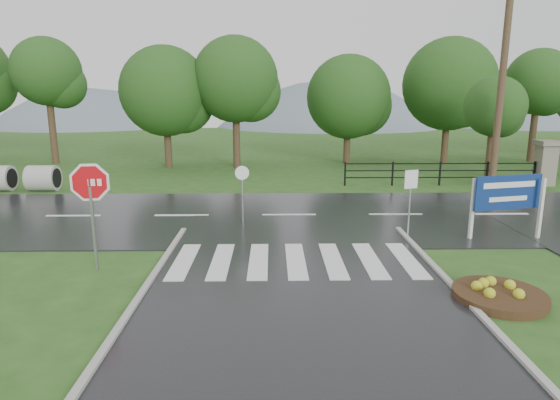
{
  "coord_description": "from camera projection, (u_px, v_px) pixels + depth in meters",
  "views": [
    {
      "loc": [
        -0.63,
        -6.9,
        4.37
      ],
      "look_at": [
        -0.41,
        6.0,
        1.5
      ],
      "focal_mm": 30.0,
      "sensor_mm": 36.0,
      "label": 1
    }
  ],
  "objects": [
    {
      "name": "ground",
      "position": [
        311.0,
        368.0,
        7.69
      ],
      "size": [
        120.0,
        120.0,
        0.0
      ],
      "primitive_type": "plane",
      "color": "#28511B",
      "rests_on": "ground"
    },
    {
      "name": "main_road",
      "position": [
        289.0,
        216.0,
        17.45
      ],
      "size": [
        90.0,
        8.0,
        0.04
      ],
      "primitive_type": "cube",
      "color": "black",
      "rests_on": "ground"
    },
    {
      "name": "crosswalk",
      "position": [
        296.0,
        260.0,
        12.56
      ],
      "size": [
        6.5,
        2.8,
        0.02
      ],
      "color": "silver",
      "rests_on": "ground"
    },
    {
      "name": "pillar_west",
      "position": [
        545.0,
        162.0,
        23.27
      ],
      "size": [
        1.0,
        1.0,
        2.24
      ],
      "color": "gray",
      "rests_on": "ground"
    },
    {
      "name": "fence_west",
      "position": [
        440.0,
        171.0,
        23.28
      ],
      "size": [
        9.58,
        0.08,
        1.2
      ],
      "color": "black",
      "rests_on": "ground"
    },
    {
      "name": "hills",
      "position": [
        298.0,
        224.0,
        74.56
      ],
      "size": [
        102.0,
        48.0,
        48.0
      ],
      "color": "slate",
      "rests_on": "ground"
    },
    {
      "name": "treeline",
      "position": [
        297.0,
        163.0,
        31.13
      ],
      "size": [
        83.2,
        5.2,
        10.0
      ],
      "color": "#1C4415",
      "rests_on": "ground"
    },
    {
      "name": "stop_sign",
      "position": [
        91.0,
        192.0,
        11.62
      ],
      "size": [
        1.3,
        0.22,
        2.94
      ],
      "color": "#939399",
      "rests_on": "ground"
    },
    {
      "name": "estate_billboard",
      "position": [
        508.0,
        196.0,
        14.28
      ],
      "size": [
        2.27,
        0.6,
        2.03
      ],
      "color": "silver",
      "rests_on": "ground"
    },
    {
      "name": "flower_bed",
      "position": [
        499.0,
        294.0,
        10.21
      ],
      "size": [
        1.98,
        1.98,
        0.4
      ],
      "color": "#332111",
      "rests_on": "ground"
    },
    {
      "name": "reg_sign_small",
      "position": [
        411.0,
        190.0,
        14.58
      ],
      "size": [
        0.45,
        0.18,
        2.14
      ],
      "color": "#939399",
      "rests_on": "ground"
    },
    {
      "name": "reg_sign_round",
      "position": [
        242.0,
        187.0,
        15.97
      ],
      "size": [
        0.48,
        0.1,
        2.07
      ],
      "color": "#939399",
      "rests_on": "ground"
    },
    {
      "name": "utility_pole_east",
      "position": [
        502.0,
        82.0,
        21.9
      ],
      "size": [
        1.76,
        0.33,
        9.87
      ],
      "color": "#473523",
      "rests_on": "ground"
    },
    {
      "name": "entrance_tree_left",
      "position": [
        495.0,
        107.0,
        24.12
      ],
      "size": [
        3.1,
        3.1,
        5.41
      ],
      "color": "#3D2B1C",
      "rests_on": "ground"
    }
  ]
}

